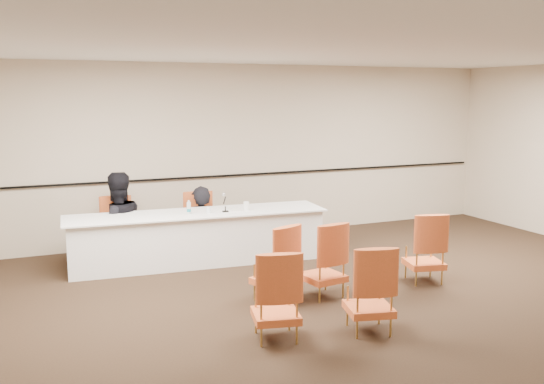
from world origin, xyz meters
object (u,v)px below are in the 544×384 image
Objects in this scene: panelist_main at (201,236)px; microphone at (225,203)px; panelist_main_chair at (201,223)px; water_bottle at (189,207)px; aud_chair_back_left at (276,294)px; panelist_second_chair at (117,229)px; panelist_second at (117,231)px; aud_chair_back_mid at (369,288)px; panel_table at (198,238)px; aud_chair_front_left at (275,262)px; coffee_cup at (246,206)px; aud_chair_front_mid at (323,259)px; drinking_glass at (209,210)px; aud_chair_front_right at (424,247)px.

panelist_main is 5.91× the size of microphone.
panelist_main_chair is 0.82m from water_bottle.
panelist_main is 3.64m from aud_chair_back_left.
panelist_second is at bearing 0.00° from panelist_second_chair.
panelist_main_chair and aud_chair_back_mid have the same top height.
aud_chair_front_left reaches higher than panel_table.
panel_table is at bearing -26.93° from panelist_second_chair.
water_bottle is 0.21× the size of aud_chair_back_left.
aud_chair_back_mid is (1.95, -3.93, 0.02)m from panelist_second.
water_bottle reaches higher than aud_chair_back_left.
aud_chair_back_left reaches higher than coffee_cup.
drinking_glass is at bearing 104.96° from aud_chair_front_mid.
aud_chair_back_left is at bearing -70.75° from panelist_second_chair.
water_bottle is 2.34m from aud_chair_front_mid.
aud_chair_front_left is 1.39m from aud_chair_back_mid.
water_bottle is (-0.53, 0.07, -0.03)m from microphone.
drinking_glass is 3.10m from aud_chair_front_right.
panelist_second_chair and aud_chair_back_left have the same top height.
drinking_glass is 0.11× the size of aud_chair_front_mid.
aud_chair_back_mid is at bearing 1.24° from aud_chair_back_left.
panelist_main_chair is at bearing 114.46° from aud_chair_back_mid.
aud_chair_front_right is at bearing 146.93° from panelist_main.
panelist_second is (-1.28, 0.10, -0.02)m from panelist_main_chair.
panelist_main is 1.69× the size of panelist_main_chair.
water_bottle is at bearing 122.43° from aud_chair_back_mid.
aud_chair_front_mid is at bearing -69.31° from panelist_main_chair.
panelist_main_chair is 0.93m from coffee_cup.
water_bottle reaches higher than coffee_cup.
panelist_main_chair is 2.75m from aud_chair_front_mid.
aud_chair_front_mid is (0.60, -0.10, 0.00)m from aud_chair_front_left.
panelist_main_chair is 2.54m from aud_chair_front_left.
panelist_main_chair is (-0.00, 0.00, 0.21)m from panelist_main.
panelist_second is at bearing 11.47° from panelist_main.
panelist_second reaches higher than panelist_second_chair.
drinking_glass is 3.26m from aud_chair_back_mid.
panelist_main_chair and aud_chair_back_left have the same top height.
microphone is 0.29× the size of aud_chair_front_right.
aud_chair_back_left is at bearing -88.95° from water_bottle.
aud_chair_back_mid is at bearing 116.02° from panelist_main.
panelist_main is 0.90× the size of panelist_second.
panelist_second_chair is at bearing 153.07° from panel_table.
coffee_cup is at bearing -6.77° from panel_table.
aud_chair_back_left is at bearing 95.48° from panelist_second.
panelist_second is 0.02m from panelist_second_chair.
aud_chair_front_mid reaches higher than drinking_glass.
panelist_second is at bearing 118.37° from aud_chair_front_mid.
aud_chair_front_mid is 1.45m from aud_chair_back_left.
panelist_main_chair is at bearing 144.93° from aud_chair_front_right.
panelist_main_chair and aud_chair_front_right have the same top height.
panelist_second reaches higher than panelist_main_chair.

